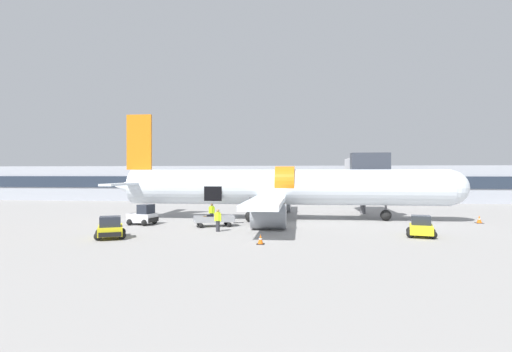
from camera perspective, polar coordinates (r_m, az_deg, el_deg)
The scene contains 13 objects.
ground_plane at distance 35.39m, azimuth 3.47°, elevation -6.98°, with size 500.00×500.00×0.00m, color gray.
terminal_strip at distance 68.15m, azimuth 4.85°, elevation -1.03°, with size 107.23×11.04×5.74m.
jet_bridge_stub at distance 45.74m, azimuth 15.19°, elevation 0.71°, with size 3.82×10.58×6.61m.
airplane at distance 39.22m, azimuth 3.49°, elevation -1.75°, with size 34.64×27.31×10.53m.
baggage_tug_lead at distance 31.24m, azimuth 22.52°, elevation -6.82°, with size 2.40×2.96×1.46m.
baggage_tug_mid at distance 36.76m, azimuth -15.81°, elevation -5.54°, with size 2.58×2.37×1.80m.
baggage_tug_rear at distance 29.81m, azimuth -20.09°, elevation -7.07°, with size 2.70×3.14×1.56m.
baggage_cart_loading at distance 34.37m, azimuth -5.92°, elevation -6.41°, with size 4.27×2.60×1.03m.
ground_crew_loader_a at distance 31.32m, azimuth -5.47°, elevation -6.24°, with size 0.61×0.50×1.75m.
ground_crew_loader_b at distance 37.31m, azimuth -6.34°, elevation -5.18°, with size 0.61×0.47×1.75m.
ground_crew_driver at distance 36.55m, azimuth 0.63°, elevation -5.27°, with size 0.56×0.57×1.77m.
safety_cone_nose at distance 41.71m, azimuth 29.28°, elevation -5.45°, with size 0.62×0.62×0.70m.
safety_cone_engine_left at distance 25.75m, azimuth 0.65°, elevation -9.08°, with size 0.50×0.50×0.63m.
Camera 1 is at (1.74, -35.06, 4.51)m, focal length 28.00 mm.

